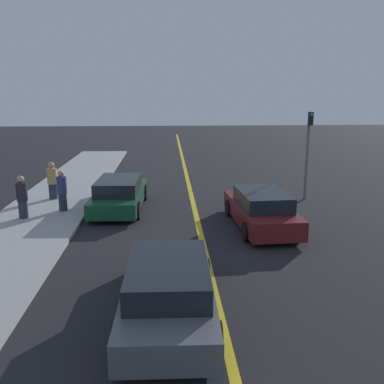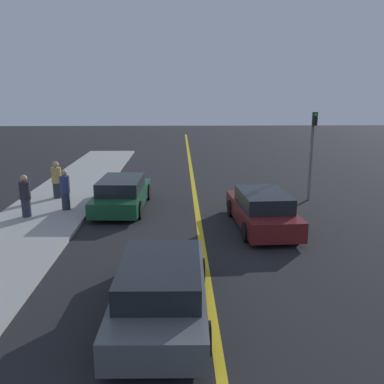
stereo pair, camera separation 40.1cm
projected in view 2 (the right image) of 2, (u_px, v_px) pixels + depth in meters
name	position (u px, v px, depth m)	size (l,w,h in m)	color
road_center_line	(197.00, 208.00, 17.38)	(0.20, 60.00, 0.01)	gold
sidewalk_left	(44.00, 214.00, 16.35)	(3.37, 34.26, 0.12)	#9E9E99
car_ahead_center	(161.00, 288.00, 9.00)	(2.04, 4.82, 1.27)	#4C5156
car_far_distant	(262.00, 210.00, 14.80)	(2.05, 4.62, 1.31)	maroon
car_parked_left_lot	(122.00, 194.00, 17.19)	(2.08, 4.72, 1.28)	#144728
pedestrian_mid_group	(25.00, 196.00, 15.62)	(0.39, 0.39, 1.57)	#282D3D
pedestrian_far_standing	(65.00, 190.00, 16.57)	(0.37, 0.37, 1.58)	#282D3D
pedestrian_by_sign	(57.00, 180.00, 18.41)	(0.42, 0.42, 1.59)	#282D3D
traffic_light	(312.00, 147.00, 18.11)	(0.18, 0.40, 3.80)	slate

